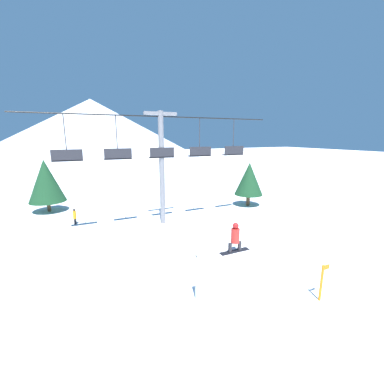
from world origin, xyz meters
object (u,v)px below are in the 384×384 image
object	(u,v)px
snow_ramp	(245,291)
trail_marker	(322,282)
snowboarder	(235,238)
pine_tree_near	(249,179)
distant_skier	(75,216)

from	to	relation	value
snow_ramp	trail_marker	size ratio (longest dim) A/B	2.07
snowboarder	trail_marker	world-z (taller)	snowboarder
pine_tree_near	trail_marker	world-z (taller)	pine_tree_near
snow_ramp	trail_marker	bearing A→B (deg)	-9.61
snowboarder	pine_tree_near	size ratio (longest dim) A/B	0.32
trail_marker	distant_skier	bearing A→B (deg)	121.82
pine_tree_near	trail_marker	distance (m)	14.63
snow_ramp	distant_skier	distance (m)	14.72
snowboarder	pine_tree_near	bearing A→B (deg)	50.58
pine_tree_near	trail_marker	bearing A→B (deg)	-115.70
snowboarder	distant_skier	distance (m)	13.88
snowboarder	distant_skier	xyz separation A→B (m)	(-5.79, 12.47, -1.93)
snow_ramp	snowboarder	bearing A→B (deg)	76.07
snow_ramp	distant_skier	size ratio (longest dim) A/B	2.61
snowboarder	pine_tree_near	world-z (taller)	pine_tree_near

